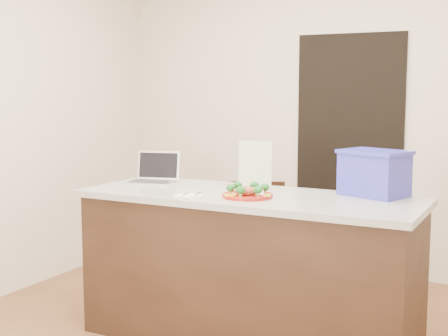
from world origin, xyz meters
The scene contains 15 objects.
room_shell centered at (0.00, 0.00, 1.62)m, with size 4.00×4.00×4.00m.
doorway centered at (0.10, 1.98, 1.00)m, with size 0.90×0.02×2.00m, color black.
island centered at (0.00, 0.25, 0.46)m, with size 2.06×0.76×0.92m.
plate centered at (0.04, 0.15, 0.93)m, with size 0.30×0.30×0.02m.
meatballs centered at (0.04, 0.15, 0.96)m, with size 0.11×0.12×0.04m.
broccoli centered at (0.04, 0.15, 0.98)m, with size 0.23×0.25×0.04m.
pepper_rings centered at (0.04, 0.15, 0.94)m, with size 0.25×0.27×0.01m.
napkin centered at (-0.29, 0.02, 0.92)m, with size 0.14×0.14×0.01m, color silver.
fork centered at (-0.31, 0.03, 0.93)m, with size 0.04×0.15×0.00m.
knife centered at (-0.26, 0.00, 0.93)m, with size 0.05×0.22×0.01m.
yogurt_bottle centered at (0.15, 0.11, 0.95)m, with size 0.03×0.03×0.06m.
laptop centered at (-0.77, 0.38, 0.98)m, with size 0.34×0.31×0.21m.
leaflet centered at (-0.08, 0.50, 1.07)m, with size 0.21×0.00×0.30m, color white.
blue_box centered at (0.68, 0.53, 1.06)m, with size 0.45×0.38×0.27m.
chair centered at (-0.28, 0.90, 0.50)m, with size 0.51×0.53×0.88m.
Camera 1 is at (1.58, -3.09, 1.55)m, focal length 50.00 mm.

